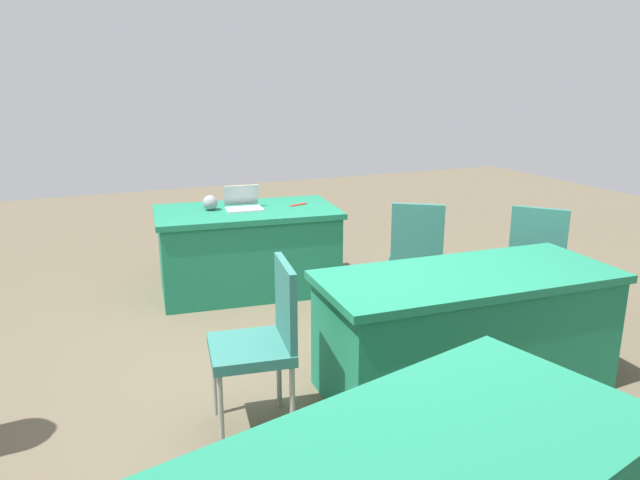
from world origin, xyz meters
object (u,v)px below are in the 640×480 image
at_px(table_mid_right, 465,330).
at_px(chair_tucked_left, 417,249).
at_px(chair_aisle, 538,255).
at_px(laptop_silver, 243,205).
at_px(chair_near_front, 263,336).
at_px(table_foreground, 247,250).
at_px(yarn_ball, 210,203).
at_px(scissors_red, 298,205).

relative_size(table_mid_right, chair_tucked_left, 2.01).
relative_size(chair_tucked_left, chair_aisle, 0.99).
relative_size(chair_tucked_left, laptop_silver, 2.72).
xyz_separation_m(table_mid_right, laptop_silver, (0.75, -2.29, 0.42)).
height_order(chair_near_front, chair_tucked_left, chair_near_front).
relative_size(table_foreground, yarn_ball, 12.79).
bearing_deg(yarn_ball, scissors_red, 171.96).
xyz_separation_m(table_mid_right, chair_aisle, (-1.18, -0.66, 0.17)).
xyz_separation_m(table_mid_right, chair_tucked_left, (-0.42, -1.23, 0.15)).
bearing_deg(laptop_silver, yarn_ball, -9.02).
bearing_deg(table_foreground, laptop_silver, -35.82).
xyz_separation_m(chair_aisle, scissors_red, (1.41, -1.59, 0.22)).
height_order(table_mid_right, laptop_silver, laptop_silver).
bearing_deg(yarn_ball, chair_near_front, 83.40).
bearing_deg(table_mid_right, chair_tucked_left, -108.79).
distance_m(table_foreground, chair_near_front, 2.28).
distance_m(table_mid_right, chair_aisle, 1.36).
height_order(table_foreground, chair_tucked_left, chair_tucked_left).
relative_size(table_mid_right, yarn_ball, 14.23).
bearing_deg(table_mid_right, chair_aisle, -150.71).
relative_size(chair_tucked_left, yarn_ball, 7.08).
xyz_separation_m(table_mid_right, yarn_ball, (1.03, -2.36, 0.45)).
bearing_deg(chair_tucked_left, laptop_silver, 172.18).
distance_m(chair_near_front, chair_tucked_left, 2.07).
relative_size(chair_aisle, laptop_silver, 2.76).
relative_size(chair_near_front, chair_aisle, 1.00).
xyz_separation_m(yarn_ball, scissors_red, (-0.80, 0.11, -0.06)).
bearing_deg(laptop_silver, chair_tucked_left, 144.14).
xyz_separation_m(table_mid_right, chair_near_front, (1.30, -0.07, 0.17)).
distance_m(table_foreground, table_mid_right, 2.39).
bearing_deg(scissors_red, chair_near_front, 46.84).
xyz_separation_m(table_foreground, scissors_red, (-0.50, 0.02, 0.38)).
xyz_separation_m(table_foreground, laptop_silver, (0.02, -0.01, 0.42)).
bearing_deg(table_mid_right, yarn_ball, -66.40).
bearing_deg(chair_aisle, table_foreground, -171.41).
bearing_deg(laptop_silver, chair_near_front, 82.46).
bearing_deg(scissors_red, laptop_silver, -21.14).
height_order(table_foreground, chair_aisle, chair_aisle).
bearing_deg(scissors_red, table_mid_right, 78.77).
relative_size(table_mid_right, chair_near_front, 1.97).
relative_size(chair_aisle, yarn_ball, 7.18).
distance_m(table_mid_right, yarn_ball, 2.62).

